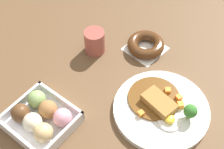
% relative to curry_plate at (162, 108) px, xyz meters
% --- Properties ---
extents(ground_plane, '(1.60, 1.60, 0.00)m').
position_rel_curry_plate_xyz_m(ground_plane, '(0.07, 0.05, -0.01)').
color(ground_plane, brown).
extents(curry_plate, '(0.28, 0.28, 0.07)m').
position_rel_curry_plate_xyz_m(curry_plate, '(0.00, 0.00, 0.00)').
color(curry_plate, white).
rests_on(curry_plate, ground_plane).
extents(donut_box, '(0.18, 0.17, 0.07)m').
position_rel_curry_plate_xyz_m(donut_box, '(0.24, 0.24, 0.02)').
color(donut_box, white).
rests_on(donut_box, ground_plane).
extents(chocolate_ring_donut, '(0.13, 0.13, 0.04)m').
position_rel_curry_plate_xyz_m(chocolate_ring_donut, '(0.18, -0.18, 0.01)').
color(chocolate_ring_donut, white).
rests_on(chocolate_ring_donut, ground_plane).
extents(coffee_mug, '(0.07, 0.07, 0.08)m').
position_rel_curry_plate_xyz_m(coffee_mug, '(0.31, -0.07, 0.03)').
color(coffee_mug, '#9E4C42').
rests_on(coffee_mug, ground_plane).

